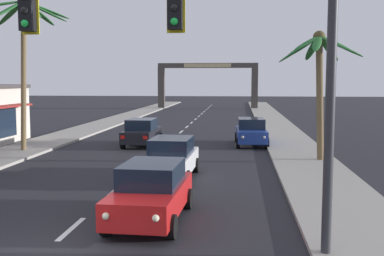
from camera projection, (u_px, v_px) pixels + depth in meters
sidewalk_right at (290, 143)px, 29.52m from camera, size 3.20×110.00×0.14m
sidewalk_left at (55, 140)px, 31.09m from camera, size 3.20×110.00×0.14m
lane_markings at (175, 144)px, 29.58m from camera, size 4.28×86.55×0.01m
traffic_signal_mast at (181, 37)px, 10.36m from camera, size 10.43×0.41×7.07m
sedan_lead_at_stop_bar at (151, 192)px, 13.29m from camera, size 2.08×4.50×1.68m
sedan_third_in_queue at (171, 158)px, 19.08m from camera, size 2.07×4.50×1.68m
sedan_oncoming_far at (142, 132)px, 28.68m from camera, size 2.00×4.47×1.68m
sedan_parked_nearest_kerb at (251, 132)px, 28.95m from camera, size 2.06×4.50×1.68m
palm_left_second at (25, 31)px, 25.39m from camera, size 4.76×4.70×8.60m
palm_right_second at (319, 64)px, 22.45m from camera, size 4.04×4.22×6.44m
town_gateway_arch at (208, 79)px, 66.13m from camera, size 14.30×0.90×6.52m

